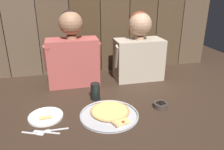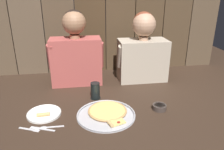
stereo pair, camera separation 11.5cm
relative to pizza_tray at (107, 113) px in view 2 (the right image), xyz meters
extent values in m
plane|color=#332319|center=(0.10, 0.12, -0.01)|extent=(3.20, 3.20, 0.00)
cylinder|color=#B2B2B7|center=(-0.01, -0.01, -0.01)|extent=(0.37, 0.37, 0.01)
torus|color=#B2B2B7|center=(-0.01, -0.01, 0.00)|extent=(0.37, 0.37, 0.01)
cylinder|color=#B23823|center=(0.01, 0.03, 0.00)|extent=(0.24, 0.24, 0.00)
cylinder|color=#F4D170|center=(0.01, 0.03, 0.00)|extent=(0.23, 0.23, 0.01)
torus|color=tan|center=(0.01, 0.03, 0.00)|extent=(0.25, 0.25, 0.01)
cube|color=#F4D170|center=(0.05, -0.11, 0.00)|extent=(0.10, 0.08, 0.01)
cylinder|color=tan|center=(0.00, -0.13, 0.01)|extent=(0.04, 0.06, 0.02)
cylinder|color=#A3281E|center=(0.05, -0.12, 0.01)|extent=(0.02, 0.02, 0.00)
cylinder|color=white|center=(-0.39, 0.06, 0.00)|extent=(0.21, 0.21, 0.01)
torus|color=white|center=(-0.39, 0.06, 0.00)|extent=(0.21, 0.21, 0.01)
cylinder|color=tan|center=(-0.39, 0.02, 0.01)|extent=(0.08, 0.03, 0.02)
cylinder|color=black|center=(-0.05, 0.24, -0.01)|extent=(0.08, 0.08, 0.01)
cylinder|color=black|center=(-0.05, 0.24, 0.05)|extent=(0.07, 0.07, 0.11)
cylinder|color=#3D332D|center=(0.35, 0.01, 0.01)|extent=(0.09, 0.09, 0.03)
cylinder|color=#B23823|center=(0.35, 0.01, 0.02)|extent=(0.07, 0.07, 0.02)
cube|color=silver|center=(-0.47, -0.09, -0.01)|extent=(0.09, 0.05, 0.01)
cube|color=silver|center=(-0.42, -0.11, -0.01)|extent=(0.04, 0.03, 0.01)
cube|color=silver|center=(-0.36, -0.11, -0.01)|extent=(0.09, 0.05, 0.01)
cube|color=silver|center=(-0.43, -0.08, -0.01)|extent=(0.06, 0.04, 0.00)
cube|color=silver|center=(-0.31, -0.09, -0.01)|extent=(0.10, 0.01, 0.01)
ellipsoid|color=silver|center=(-0.38, -0.09, -0.01)|extent=(0.04, 0.03, 0.01)
cube|color=#AD4C47|center=(-0.18, 0.54, 0.18)|extent=(0.41, 0.19, 0.38)
cylinder|color=#9E7051|center=(-0.18, 0.54, 0.39)|extent=(0.08, 0.08, 0.03)
sphere|color=#9E7051|center=(-0.18, 0.54, 0.49)|extent=(0.18, 0.18, 0.18)
sphere|color=black|center=(-0.18, 0.56, 0.51)|extent=(0.17, 0.17, 0.17)
cylinder|color=#AD4C47|center=(-0.36, 0.50, 0.24)|extent=(0.08, 0.12, 0.22)
cylinder|color=#AD4C47|center=(0.00, 0.50, 0.24)|extent=(0.08, 0.11, 0.22)
cube|color=#B2A38E|center=(0.38, 0.54, 0.17)|extent=(0.41, 0.22, 0.35)
cylinder|color=tan|center=(0.38, 0.54, 0.36)|extent=(0.08, 0.08, 0.03)
sphere|color=tan|center=(0.38, 0.54, 0.47)|extent=(0.19, 0.19, 0.19)
sphere|color=brown|center=(0.38, 0.56, 0.48)|extent=(0.18, 0.18, 0.18)
cylinder|color=#B2A38E|center=(0.20, 0.50, 0.22)|extent=(0.08, 0.13, 0.21)
cylinder|color=#B2A38E|center=(0.56, 0.50, 0.22)|extent=(0.08, 0.12, 0.21)
cube|color=brown|center=(-0.59, 0.83, 0.60)|extent=(0.27, 0.03, 1.22)
cube|color=#4F3D2B|center=(-0.31, 0.83, 0.60)|extent=(0.27, 0.03, 1.22)
cube|color=#402E1C|center=(-0.04, 0.83, 0.60)|extent=(0.27, 0.03, 1.22)
cube|color=#453321|center=(0.24, 0.83, 0.60)|extent=(0.27, 0.03, 1.22)
cube|color=#443221|center=(0.51, 0.83, 0.60)|extent=(0.27, 0.03, 1.22)
cube|color=#473523|center=(0.79, 0.83, 0.60)|extent=(0.27, 0.03, 1.22)
cube|color=brown|center=(1.06, 0.83, 0.60)|extent=(0.27, 0.03, 1.22)
camera|label=1|loc=(-0.26, -1.18, 0.74)|focal=35.27mm
camera|label=2|loc=(-0.15, -1.20, 0.74)|focal=35.27mm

